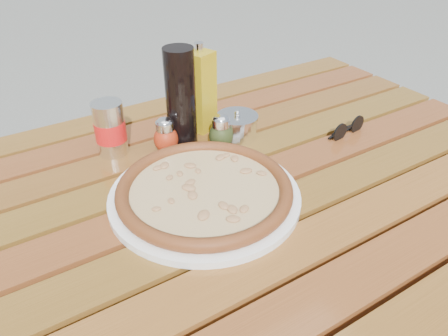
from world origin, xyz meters
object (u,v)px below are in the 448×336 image
parmesan_tin (237,127)px  oregano_shaker (221,132)px  plate (205,196)px  sunglasses (348,129)px  pizza (205,189)px  pepper_shaker (166,136)px  dark_bottle (181,98)px  olive_oil_cruet (200,91)px  soda_can (110,129)px  table (229,215)px

parmesan_tin → oregano_shaker: bearing=-163.7°
plate → parmesan_tin: bearing=41.9°
sunglasses → pizza: bearing=178.7°
pepper_shaker → dark_bottle: 0.09m
sunglasses → olive_oil_cruet: bearing=135.9°
plate → parmesan_tin: (0.18, 0.16, 0.02)m
plate → pizza: 0.02m
plate → parmesan_tin: size_ratio=2.92×
pizza → sunglasses: sunglasses is taller
dark_bottle → plate: bearing=-107.4°
pepper_shaker → parmesan_tin: 0.17m
dark_bottle → parmesan_tin: bearing=-25.0°
soda_can → olive_oil_cruet: olive_oil_cruet is taller
pizza → parmesan_tin: 0.24m
plate → pizza: size_ratio=0.79×
dark_bottle → olive_oil_cruet: size_ratio=1.05×
dark_bottle → soda_can: bearing=165.6°
plate → pepper_shaker: 0.20m
pizza → soda_can: soda_can is taller
dark_bottle → olive_oil_cruet: bearing=26.5°
soda_can → sunglasses: size_ratio=1.09×
pepper_shaker → oregano_shaker: bearing=-25.0°
table → soda_can: (-0.15, 0.24, 0.13)m
pepper_shaker → soda_can: soda_can is taller
dark_bottle → sunglasses: size_ratio=2.00×
plate → sunglasses: bearing=5.2°
olive_oil_cruet → dark_bottle: bearing=-153.5°
dark_bottle → table: bearing=-91.1°
dark_bottle → parmesan_tin: 0.15m
parmesan_tin → sunglasses: parmesan_tin is taller
pizza → dark_bottle: dark_bottle is taller
table → pizza: size_ratio=3.06×
pepper_shaker → olive_oil_cruet: bearing=23.5°
pepper_shaker → dark_bottle: bearing=19.1°
parmesan_tin → dark_bottle: bearing=155.0°
plate → dark_bottle: size_ratio=1.64×
pepper_shaker → olive_oil_cruet: (0.12, 0.05, 0.06)m
table → dark_bottle: 0.28m
oregano_shaker → parmesan_tin: oregano_shaker is taller
pizza → pepper_shaker: bearing=85.1°
dark_bottle → soda_can: dark_bottle is taller
table → dark_bottle: bearing=88.9°
soda_can → olive_oil_cruet: size_ratio=0.57×
olive_oil_cruet → sunglasses: (0.28, -0.21, -0.08)m
table → parmesan_tin: parmesan_tin is taller
olive_oil_cruet → sunglasses: size_ratio=1.91×
pepper_shaker → dark_bottle: dark_bottle is taller
table → soda_can: 0.31m
table → pepper_shaker: bearing=104.0°
sunglasses → table: bearing=177.6°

